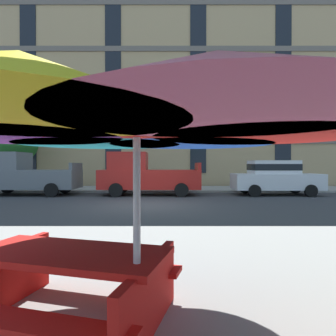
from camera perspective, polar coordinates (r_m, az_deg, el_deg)
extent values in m
plane|color=#38383A|center=(11.47, -4.33, -7.18)|extent=(120.00, 120.00, 0.00)
cube|color=#9E998E|center=(18.22, -2.71, -4.10)|extent=(56.00, 3.60, 0.12)
cube|color=tan|center=(27.55, -1.88, 17.60)|extent=(47.17, 12.00, 19.20)
cube|color=#6B6056|center=(20.38, -2.43, 5.24)|extent=(46.23, 0.08, 0.36)
cube|color=#6B6056|center=(20.88, -2.43, 14.03)|extent=(46.23, 0.08, 0.36)
cube|color=#6B6056|center=(21.85, -2.44, 22.22)|extent=(46.23, 0.08, 0.36)
cube|color=#6B6056|center=(23.22, -2.44, 29.59)|extent=(46.23, 0.08, 0.36)
cube|color=black|center=(24.03, -25.65, 21.13)|extent=(1.10, 0.06, 18.00)
cube|color=black|center=(22.32, -10.67, 22.84)|extent=(1.10, 0.06, 18.00)
cube|color=black|center=(22.09, 5.90, 23.09)|extent=(1.10, 0.06, 18.00)
cube|color=black|center=(23.40, 21.55, 21.73)|extent=(1.10, 0.06, 18.00)
cube|color=slate|center=(16.69, -25.62, -1.97)|extent=(5.10, 1.90, 0.96)
cube|color=slate|center=(17.18, -28.94, 1.19)|extent=(1.90, 1.75, 0.90)
cube|color=slate|center=(15.76, -17.50, 0.31)|extent=(0.16, 1.75, 0.36)
cylinder|color=black|center=(16.99, -19.39, -3.52)|extent=(0.68, 0.22, 0.68)
cylinder|color=black|center=(15.22, -21.77, -4.01)|extent=(0.68, 0.22, 0.68)
cylinder|color=black|center=(18.28, -28.80, -3.27)|extent=(0.68, 0.22, 0.68)
cube|color=#B21E19|center=(15.08, -3.56, -2.18)|extent=(5.10, 1.90, 0.96)
cube|color=#B21E19|center=(15.17, -7.71, 1.34)|extent=(1.90, 1.75, 0.90)
cube|color=#B21E19|center=(15.11, 5.83, 0.32)|extent=(0.16, 1.75, 0.36)
cylinder|color=black|center=(16.04, 2.31, -3.73)|extent=(0.68, 0.22, 0.68)
cylinder|color=black|center=(14.15, 2.62, -4.32)|extent=(0.68, 0.22, 0.68)
cylinder|color=black|center=(16.23, -8.94, -3.69)|extent=(0.68, 0.22, 0.68)
cylinder|color=black|center=(14.36, -10.12, -4.25)|extent=(0.68, 0.22, 0.68)
cube|color=silver|center=(16.05, 20.29, -2.48)|extent=(4.40, 1.76, 0.80)
cube|color=silver|center=(15.98, 19.79, 0.16)|extent=(2.30, 1.55, 0.68)
cube|color=black|center=(15.98, 19.79, 0.16)|extent=(2.32, 1.57, 0.32)
cylinder|color=black|center=(17.40, 23.50, -3.57)|extent=(0.60, 0.22, 0.60)
cylinder|color=black|center=(15.81, 26.05, -4.00)|extent=(0.60, 0.22, 0.60)
cylinder|color=black|center=(16.51, 14.76, -3.77)|extent=(0.60, 0.22, 0.60)
cylinder|color=black|center=(14.82, 16.50, -4.27)|extent=(0.60, 0.22, 0.60)
cylinder|color=#4C3823|center=(20.47, -27.65, -0.55)|extent=(0.27, 0.27, 2.33)
sphere|color=#236023|center=(20.88, -28.05, 4.81)|extent=(2.37, 2.37, 2.37)
sphere|color=#236023|center=(20.37, -27.18, 4.40)|extent=(2.38, 2.38, 2.38)
sphere|color=#236023|center=(20.23, -27.69, 4.40)|extent=(2.08, 2.08, 2.08)
sphere|color=#236023|center=(20.44, -27.48, 6.25)|extent=(1.99, 1.99, 1.99)
cylinder|color=silver|center=(2.40, -6.10, -11.21)|extent=(0.06, 0.06, 2.13)
cone|color=red|center=(2.48, 17.79, 9.81)|extent=(1.75, 1.75, 0.35)
cone|color=blue|center=(3.23, 4.45, 7.69)|extent=(1.75, 1.75, 0.35)
cone|color=#199EB2|center=(3.31, -13.20, 7.51)|extent=(1.75, 1.75, 0.35)
cone|color=#662D9E|center=(2.68, -28.17, 9.10)|extent=(1.75, 1.75, 0.35)
cone|color=yellow|center=(1.70, -27.05, 14.11)|extent=(1.75, 1.75, 0.35)
cone|color=#E5668C|center=(1.54, 9.63, 15.55)|extent=(1.75, 1.75, 0.35)
cone|color=red|center=(2.39, -6.13, 11.18)|extent=(1.67, 1.67, 0.43)
cube|color=red|center=(2.93, -18.84, -15.61)|extent=(1.95, 1.24, 0.06)
cube|color=red|center=(2.58, -27.31, -25.11)|extent=(1.81, 0.74, 0.05)
cube|color=red|center=(3.53, -12.93, -17.86)|extent=(1.81, 0.74, 0.05)
cube|color=red|center=(2.74, -3.67, -25.09)|extent=(0.44, 1.37, 0.74)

